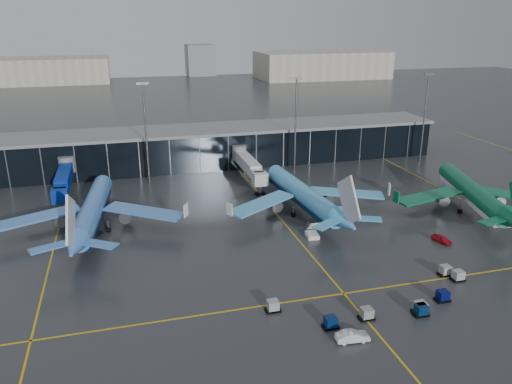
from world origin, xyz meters
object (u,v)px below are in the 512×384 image
object	(u,v)px
service_van_red	(442,239)
service_van_white	(353,336)
airliner_klm_near	(303,183)
mobile_airstair	(312,233)
baggage_carts	(397,300)
airliner_aer_lingus	(474,181)
airliner_arkefly	(91,197)

from	to	relation	value
service_van_red	service_van_white	distance (m)	38.06
airliner_klm_near	mobile_airstair	distance (m)	14.73
baggage_carts	service_van_red	xyz separation A→B (m)	(19.51, 17.11, -0.08)
mobile_airstair	service_van_white	distance (m)	33.16
airliner_aer_lingus	airliner_klm_near	bearing A→B (deg)	-177.57
airliner_aer_lingus	service_van_red	world-z (taller)	airliner_aer_lingus
service_van_red	service_van_white	xyz separation A→B (m)	(-29.87, -23.59, 0.06)
airliner_arkefly	airliner_klm_near	xyz separation A→B (m)	(43.68, -2.32, -0.06)
baggage_carts	airliner_aer_lingus	bearing A→B (deg)	40.18
mobile_airstair	service_van_white	xyz separation A→B (m)	(-7.09, -32.39, -0.02)
airliner_klm_near	service_van_red	size ratio (longest dim) A/B	10.82
airliner_arkefly	airliner_aer_lingus	xyz separation A→B (m)	(80.09, -11.12, -0.09)
airliner_klm_near	airliner_aer_lingus	size ratio (longest dim) A/B	1.01
airliner_arkefly	service_van_red	world-z (taller)	airliner_arkefly
airliner_aer_lingus	service_van_red	distance (m)	21.88
airliner_aer_lingus	baggage_carts	world-z (taller)	airliner_aer_lingus
baggage_carts	service_van_white	bearing A→B (deg)	-147.97
baggage_carts	mobile_airstair	bearing A→B (deg)	97.20
service_van_white	mobile_airstair	bearing A→B (deg)	-7.30
airliner_klm_near	airliner_aer_lingus	world-z (taller)	airliner_klm_near
airliner_klm_near	service_van_red	xyz separation A→B (m)	(20.02, -22.02, -5.99)
airliner_arkefly	baggage_carts	bearing A→B (deg)	-36.79
airliner_aer_lingus	service_van_red	bearing A→B (deg)	-125.10
baggage_carts	airliner_arkefly	bearing A→B (deg)	136.84
airliner_klm_near	mobile_airstair	xyz separation A→B (m)	(-2.76, -13.21, -5.90)
baggage_carts	service_van_white	world-z (taller)	baggage_carts
service_van_red	service_van_white	world-z (taller)	service_van_white
baggage_carts	service_van_white	xyz separation A→B (m)	(-10.36, -6.48, -0.01)
airliner_arkefly	service_van_red	size ratio (longest dim) A/B	10.92
airliner_arkefly	mobile_airstair	xyz separation A→B (m)	(40.92, -15.53, -5.96)
airliner_klm_near	baggage_carts	distance (m)	39.57
airliner_aer_lingus	service_van_white	world-z (taller)	airliner_aer_lingus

